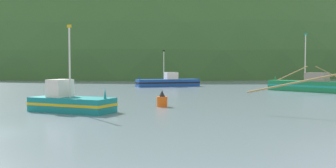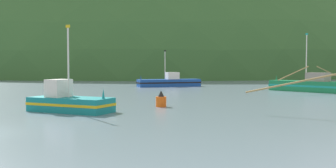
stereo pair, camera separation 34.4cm
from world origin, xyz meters
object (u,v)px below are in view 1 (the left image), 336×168
channel_buoy (162,100)px  fishing_boat_green (312,85)px  fishing_boat_teal (70,102)px  fishing_boat_blue (168,82)px

channel_buoy → fishing_boat_green: bearing=58.9°
fishing_boat_teal → channel_buoy: size_ratio=4.88×
fishing_boat_blue → channel_buoy: (7.92, -29.15, -0.21)m
fishing_boat_blue → fishing_boat_teal: bearing=59.3°
fishing_boat_teal → channel_buoy: 7.19m
fishing_boat_green → channel_buoy: bearing=92.1°
fishing_boat_teal → channel_buoy: fishing_boat_teal is taller
fishing_boat_teal → channel_buoy: (5.26, 4.90, -0.15)m
fishing_boat_blue → fishing_boat_green: (21.12, -7.27, 0.11)m
fishing_boat_blue → channel_buoy: 30.20m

